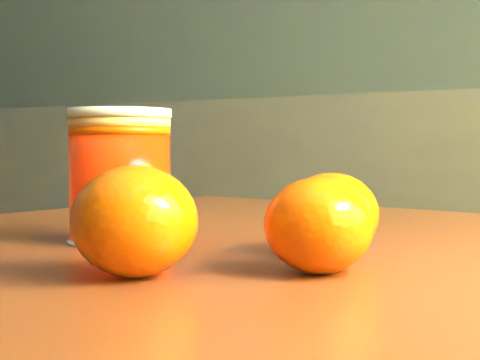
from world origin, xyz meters
The scene contains 5 objects.
kitchen_counter centered at (0.00, 1.45, 0.45)m, with size 3.15×0.60×0.90m, color #4D4C51.
juice_glass centered at (0.65, -0.07, 0.74)m, with size 0.08×0.08×0.10m.
orange_front centered at (0.83, -0.11, 0.72)m, with size 0.07×0.07×0.06m, color #DB5004.
orange_back centered at (0.81, -0.04, 0.72)m, with size 0.07×0.07×0.06m, color #DB5004.
orange_extra centered at (0.75, -0.17, 0.73)m, with size 0.07×0.07×0.06m, color #DB5004.
Camera 1 is at (1.00, -0.47, 0.77)m, focal length 50.00 mm.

